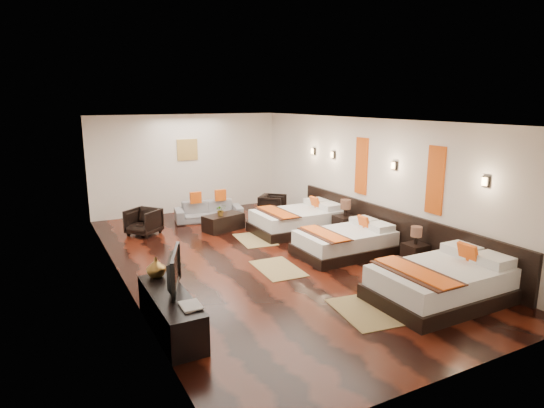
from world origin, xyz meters
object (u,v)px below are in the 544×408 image
coffee_table (223,222)px  table_plant (221,210)px  tv_console (171,312)px  sofa (209,211)px  bed_mid (346,242)px  nightstand_a (415,252)px  armchair_right (273,206)px  tv (169,271)px  armchair_left (144,222)px  nightstand_b (345,224)px  book (181,308)px  bed_far (298,220)px  bed_near (444,282)px  figurine (156,267)px

coffee_table → table_plant: table_plant is taller
tv_console → sofa: 6.10m
bed_mid → tv_console: 4.47m
nightstand_a → armchair_right: 4.82m
tv → armchair_left: (0.70, 4.84, -0.51)m
tv_console → nightstand_b: bearing=27.6°
nightstand_b → armchair_left: (-4.19, 2.42, 0.00)m
tv → coffee_table: (2.55, 4.30, -0.63)m
book → armchair_left: bearing=82.2°
nightstand_b → table_plant: (-2.43, 1.81, 0.23)m
sofa → table_plant: bearing=-84.2°
bed_far → sofa: 2.58m
coffee_table → bed_near: bearing=-73.9°
bed_far → figurine: figurine is taller
nightstand_a → coffee_table: 4.76m
figurine → tv: bearing=-84.8°
figurine → sofa: bearing=61.5°
nightstand_b → tv_console: (-4.94, -2.58, -0.04)m
nightstand_b → armchair_right: 2.59m
armchair_right → armchair_left: bearing=135.7°
tv → coffee_table: tv is taller
book → armchair_left: size_ratio=0.50×
armchair_left → nightstand_a: bearing=3.9°
nightstand_b → tv: size_ratio=0.94×
table_plant → nightstand_b: bearing=-36.6°
bed_far → armchair_right: (0.14, 1.62, 0.02)m
figurine → book: bearing=-90.0°
tv → armchair_left: bearing=13.2°
book → armchair_right: 7.11m
bed_near → nightstand_a: 1.57m
sofa → nightstand_b: bearing=-40.9°
coffee_table → sofa: bearing=90.0°
bed_near → table_plant: size_ratio=8.09×
table_plant → bed_far: bearing=-28.1°
nightstand_a → figurine: (-4.95, 0.40, 0.42)m
coffee_table → table_plant: (-0.09, -0.08, 0.34)m
bed_mid → book: bearing=-153.8°
book → armchair_right: (4.34, 5.63, -0.26)m
nightstand_b → book: (-4.94, -3.11, 0.25)m
nightstand_b → armchair_left: 4.84m
bed_near → tv_console: 4.33m
figurine → armchair_right: figurine is taller
figurine → coffee_table: figurine is taller
nightstand_b → tv_console: nightstand_b is taller
tv_console → book: size_ratio=5.17×
book → table_plant: bearing=62.9°
tv → nightstand_a: bearing=-66.8°
tv → armchair_left: 4.91m
book → figurine: (0.00, 1.25, 0.14)m
bed_far → tv_console: bed_far is taller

